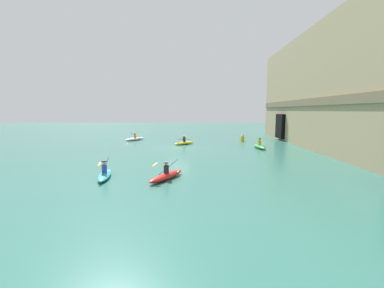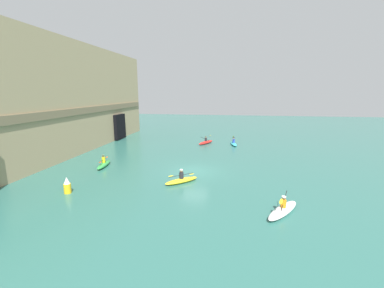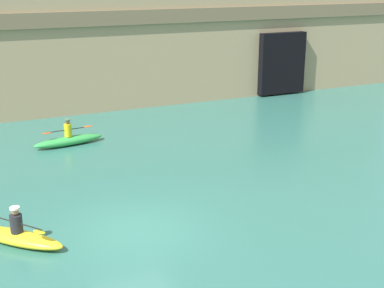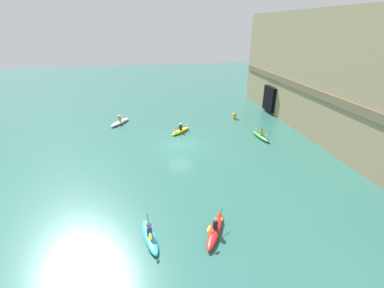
# 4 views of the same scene
# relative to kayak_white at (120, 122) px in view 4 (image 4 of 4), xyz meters

# --- Properties ---
(ground_plane) EXTENTS (120.00, 120.00, 0.00)m
(ground_plane) POSITION_rel_kayak_white_xyz_m (7.60, 6.70, -0.24)
(ground_plane) COLOR #2D665B
(cliff_bluff) EXTENTS (41.34, 8.49, 13.08)m
(cliff_bluff) POSITION_rel_kayak_white_xyz_m (10.47, 24.95, 6.29)
(cliff_bluff) COLOR #9E8966
(cliff_bluff) RESTS_ON ground
(kayak_white) EXTENTS (3.38, 2.63, 1.23)m
(kayak_white) POSITION_rel_kayak_white_xyz_m (0.00, 0.00, 0.00)
(kayak_white) COLOR white
(kayak_white) RESTS_ON ground
(kayak_green) EXTENTS (3.22, 1.08, 1.21)m
(kayak_green) POSITION_rel_kayak_white_xyz_m (7.56, 15.81, 0.02)
(kayak_green) COLOR green
(kayak_green) RESTS_ON ground
(kayak_yellow) EXTENTS (2.60, 2.69, 1.14)m
(kayak_yellow) POSITION_rel_kayak_white_xyz_m (4.28, 7.24, 0.00)
(kayak_yellow) COLOR yellow
(kayak_yellow) RESTS_ON ground
(kayak_red) EXTENTS (3.28, 2.12, 1.18)m
(kayak_red) POSITION_rel_kayak_white_xyz_m (20.60, 7.04, 0.01)
(kayak_red) COLOR red
(kayak_red) RESTS_ON ground
(kayak_cyan) EXTENTS (3.09, 1.25, 1.17)m
(kayak_cyan) POSITION_rel_kayak_white_xyz_m (20.38, 3.11, -0.02)
(kayak_cyan) COLOR #33B2C6
(kayak_cyan) RESTS_ON ground
(marker_buoy) EXTENTS (0.51, 0.51, 1.23)m
(marker_buoy) POSITION_rel_kayak_white_xyz_m (0.78, 15.07, 0.33)
(marker_buoy) COLOR yellow
(marker_buoy) RESTS_ON ground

